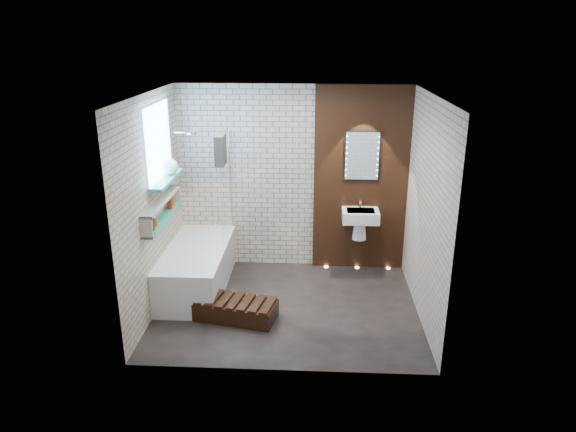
# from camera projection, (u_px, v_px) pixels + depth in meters

# --- Properties ---
(ground) EXTENTS (3.20, 3.20, 0.00)m
(ground) POSITION_uv_depth(u_px,v_px,m) (287.00, 307.00, 6.56)
(ground) COLOR black
(ground) RESTS_ON ground
(room_shell) EXTENTS (3.24, 3.20, 2.60)m
(room_shell) POSITION_uv_depth(u_px,v_px,m) (287.00, 208.00, 6.13)
(room_shell) COLOR #B6A790
(room_shell) RESTS_ON ground
(walnut_panel) EXTENTS (1.30, 0.06, 2.60)m
(walnut_panel) POSITION_uv_depth(u_px,v_px,m) (361.00, 180.00, 7.28)
(walnut_panel) COLOR black
(walnut_panel) RESTS_ON ground
(clerestory_window) EXTENTS (0.18, 1.00, 0.94)m
(clerestory_window) POSITION_uv_depth(u_px,v_px,m) (159.00, 150.00, 6.34)
(clerestory_window) COLOR #7FADE0
(clerestory_window) RESTS_ON room_shell
(display_niche) EXTENTS (0.14, 1.30, 0.26)m
(display_niche) POSITION_uv_depth(u_px,v_px,m) (162.00, 210.00, 6.38)
(display_niche) COLOR teal
(display_niche) RESTS_ON room_shell
(bathtub) EXTENTS (0.79, 1.74, 0.70)m
(bathtub) POSITION_uv_depth(u_px,v_px,m) (197.00, 268.00, 6.95)
(bathtub) COLOR white
(bathtub) RESTS_ON ground
(bath_screen) EXTENTS (0.01, 0.78, 1.40)m
(bath_screen) POSITION_uv_depth(u_px,v_px,m) (226.00, 187.00, 7.02)
(bath_screen) COLOR white
(bath_screen) RESTS_ON bathtub
(towel) EXTENTS (0.11, 0.29, 0.37)m
(towel) POSITION_uv_depth(u_px,v_px,m) (220.00, 150.00, 6.55)
(towel) COLOR black
(towel) RESTS_ON bath_screen
(shower_head) EXTENTS (0.18, 0.18, 0.02)m
(shower_head) POSITION_uv_depth(u_px,v_px,m) (192.00, 133.00, 6.86)
(shower_head) COLOR silver
(shower_head) RESTS_ON room_shell
(washbasin) EXTENTS (0.50, 0.36, 0.58)m
(washbasin) POSITION_uv_depth(u_px,v_px,m) (360.00, 220.00, 7.26)
(washbasin) COLOR white
(washbasin) RESTS_ON walnut_panel
(led_mirror) EXTENTS (0.50, 0.02, 0.70)m
(led_mirror) POSITION_uv_depth(u_px,v_px,m) (362.00, 156.00, 7.12)
(led_mirror) COLOR black
(led_mirror) RESTS_ON walnut_panel
(walnut_step) EXTENTS (1.02, 0.62, 0.21)m
(walnut_step) POSITION_uv_depth(u_px,v_px,m) (236.00, 310.00, 6.27)
(walnut_step) COLOR black
(walnut_step) RESTS_ON ground
(niche_bottles) EXTENTS (0.07, 0.96, 0.17)m
(niche_bottles) POSITION_uv_depth(u_px,v_px,m) (164.00, 210.00, 6.47)
(niche_bottles) COLOR #A36119
(niche_bottles) RESTS_ON display_niche
(sill_vases) EXTENTS (0.21, 0.21, 0.21)m
(sill_vases) POSITION_uv_depth(u_px,v_px,m) (170.00, 167.00, 6.56)
(sill_vases) COLOR white
(sill_vases) RESTS_ON clerestory_window
(floor_uplights) EXTENTS (0.96, 0.06, 0.01)m
(floor_uplights) POSITION_uv_depth(u_px,v_px,m) (357.00, 267.00, 7.64)
(floor_uplights) COLOR #FFD899
(floor_uplights) RESTS_ON ground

